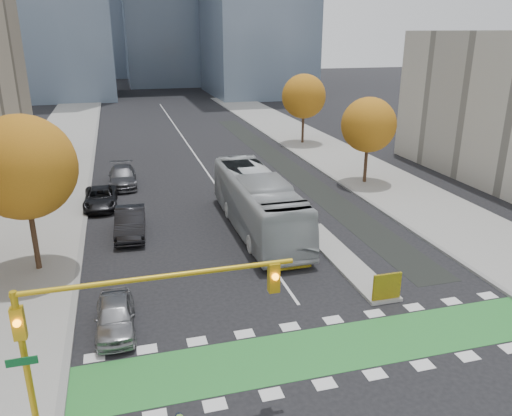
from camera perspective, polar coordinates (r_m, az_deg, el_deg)
ground at (r=19.73m, az=10.18°, el=-17.99°), size 300.00×300.00×0.00m
sidewalk_west at (r=36.47m, az=-24.35°, el=-1.24°), size 7.00×120.00×0.15m
sidewalk_east at (r=41.52m, az=15.36°, el=2.24°), size 7.00×120.00×0.15m
curb_west at (r=36.04m, az=-18.88°, el=-0.75°), size 0.30×120.00×0.16m
curb_east at (r=39.88m, az=11.01°, el=1.88°), size 0.30×120.00×0.16m
bike_crossing at (r=20.82m, az=8.37°, el=-15.62°), size 20.00×3.00×0.01m
centre_line at (r=55.71m, az=-7.65°, el=7.01°), size 0.15×70.00×0.01m
bike_lane_paint at (r=47.86m, az=3.05°, el=5.09°), size 2.50×50.00×0.01m
median_island at (r=28.17m, az=9.80°, el=-5.63°), size 1.60×10.00×0.16m
hazard_board at (r=24.08m, az=14.73°, el=-8.67°), size 1.40×0.12×1.30m
tree_west at (r=27.09m, az=-25.07°, el=4.22°), size 5.20×5.20×8.22m
tree_east_near at (r=41.39m, az=12.74°, el=9.24°), size 4.40×4.40×7.08m
tree_east_far at (r=55.98m, az=5.48°, el=12.59°), size 4.80×4.80×7.65m
traffic_signal_west at (r=15.58m, az=-15.94°, el=-11.72°), size 8.53×0.56×5.20m
bus at (r=31.26m, az=0.20°, el=0.66°), size 3.06×13.01×3.62m
parked_car_a at (r=22.16m, az=-15.81°, el=-11.76°), size 1.68×4.06×1.37m
parked_car_b at (r=31.66m, az=-14.18°, el=-1.61°), size 2.05×5.11×1.65m
parked_car_c at (r=42.12m, az=-15.00°, el=3.50°), size 2.21×5.34×1.54m
parked_car_d at (r=37.39m, az=-17.35°, el=1.12°), size 2.32×4.93×1.36m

